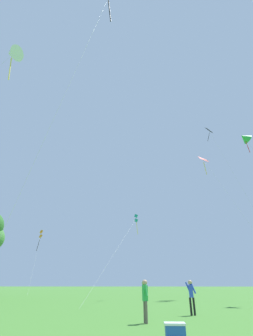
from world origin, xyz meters
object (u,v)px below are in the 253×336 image
(kite_pink_low, at_px, (108,4))
(picnic_cooler, at_px, (175,331))
(kite_orange_box, at_px, (41,235))
(kite_white_distant, at_px, (13,54))
(kite_red_high, at_px, (206,164))
(kite_teal_box, at_px, (136,220))
(kite_black_large, at_px, (212,137))
(person_in_blue_jacket, at_px, (145,296))
(person_foreground_watcher, at_px, (191,294))
(kite_green_small, at_px, (245,138))

(kite_pink_low, bearing_deg, picnic_cooler, -59.27)
(kite_orange_box, distance_m, kite_pink_low, 37.41)
(kite_white_distant, distance_m, kite_orange_box, 30.66)
(kite_red_high, bearing_deg, kite_teal_box, -157.92)
(kite_orange_box, xyz_separation_m, kite_teal_box, (17.56, -14.78, -1.03))
(kite_white_distant, distance_m, kite_red_high, 28.94)
(kite_black_large, height_order, person_in_blue_jacket, kite_black_large)
(kite_pink_low, distance_m, person_foreground_watcher, 26.01)
(kite_pink_low, height_order, person_foreground_watcher, kite_pink_low)
(kite_orange_box, distance_m, person_foreground_watcher, 36.90)
(person_in_blue_jacket, bearing_deg, picnic_cooler, -76.43)
(kite_white_distant, height_order, picnic_cooler, kite_white_distant)
(kite_teal_box, relative_size, kite_pink_low, 0.39)
(kite_white_distant, bearing_deg, kite_orange_box, 100.72)
(kite_pink_low, relative_size, picnic_cooler, 48.12)
(kite_green_small, distance_m, person_foreground_watcher, 22.27)
(kite_black_large, bearing_deg, kite_orange_box, 161.49)
(kite_pink_low, distance_m, kite_red_high, 24.57)
(kite_green_small, relative_size, picnic_cooler, 30.35)
(kite_pink_low, height_order, person_in_blue_jacket, kite_pink_low)
(kite_black_large, distance_m, kite_pink_low, 24.63)
(kite_white_distant, bearing_deg, kite_green_small, 18.15)
(kite_pink_low, relative_size, person_foreground_watcher, 17.46)
(kite_black_large, bearing_deg, kite_white_distant, -146.04)
(kite_orange_box, bearing_deg, person_foreground_watcher, -54.76)
(kite_red_high, bearing_deg, kite_white_distant, -144.63)
(kite_red_high, bearing_deg, kite_black_large, 11.68)
(person_foreground_watcher, bearing_deg, kite_orange_box, 125.24)
(kite_white_distant, xyz_separation_m, kite_teal_box, (12.47, 12.11, -14.86))
(person_in_blue_jacket, bearing_deg, kite_pink_low, 135.64)
(kite_pink_low, height_order, picnic_cooler, kite_pink_low)
(kite_black_large, height_order, kite_teal_box, kite_black_large)
(kite_teal_box, bearing_deg, picnic_cooler, -86.00)
(kite_black_large, bearing_deg, kite_pink_low, -126.85)
(kite_white_distant, xyz_separation_m, kite_orange_box, (-5.09, 26.89, -13.83))
(kite_green_small, bearing_deg, person_in_blue_jacket, -132.60)
(picnic_cooler, bearing_deg, person_foreground_watcher, 74.96)
(kite_black_large, xyz_separation_m, kite_pink_low, (-14.63, -19.52, 3.39))
(kite_pink_low, bearing_deg, kite_teal_box, 81.85)
(kite_white_distant, distance_m, picnic_cooler, 28.40)
(kite_green_small, relative_size, kite_black_large, 0.72)
(kite_black_large, distance_m, kite_white_distant, 30.12)
(kite_black_large, bearing_deg, picnic_cooler, -113.41)
(kite_black_large, distance_m, kite_red_high, 5.46)
(kite_white_distant, xyz_separation_m, person_in_blue_jacket, (13.13, -5.41, -22.41))
(picnic_cooler, bearing_deg, kite_teal_box, 94.00)
(kite_orange_box, height_order, kite_pink_low, kite_pink_low)
(kite_black_large, relative_size, kite_white_distant, 1.03)
(kite_green_small, distance_m, picnic_cooler, 27.13)
(kite_green_small, bearing_deg, kite_black_large, 96.46)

